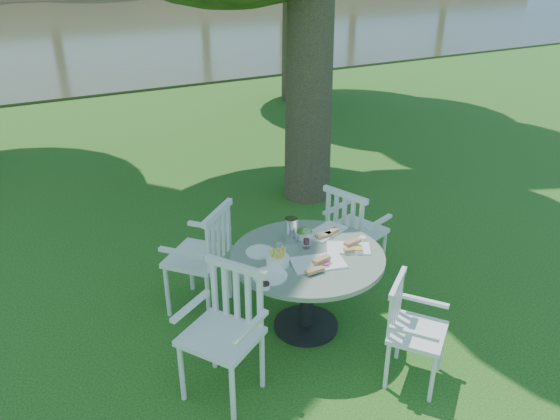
# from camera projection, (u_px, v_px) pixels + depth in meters

# --- Properties ---
(ground) EXTENTS (140.00, 140.00, 0.00)m
(ground) POSITION_uv_depth(u_px,v_px,m) (290.00, 299.00, 5.16)
(ground) COLOR #133F0D
(ground) RESTS_ON ground
(table) EXTENTS (1.27, 1.27, 0.73)m
(table) POSITION_uv_depth(u_px,v_px,m) (307.00, 271.00, 4.53)
(table) COLOR black
(table) RESTS_ON ground
(chair_ne) EXTENTS (0.59, 0.61, 0.97)m
(chair_ne) POSITION_uv_depth(u_px,v_px,m) (351.00, 227.00, 5.25)
(chair_ne) COLOR silver
(chair_ne) RESTS_ON ground
(chair_nw) EXTENTS (0.70, 0.70, 1.01)m
(chair_nw) POSITION_uv_depth(u_px,v_px,m) (207.00, 251.00, 4.77)
(chair_nw) COLOR silver
(chair_nw) RESTS_ON ground
(chair_sw) EXTENTS (0.66, 0.68, 0.99)m
(chair_sw) POSITION_uv_depth(u_px,v_px,m) (228.00, 321.00, 3.90)
(chair_sw) COLOR silver
(chair_sw) RESTS_ON ground
(chair_se) EXTENTS (0.57, 0.57, 0.84)m
(chair_se) POSITION_uv_depth(u_px,v_px,m) (407.00, 323.00, 4.02)
(chair_se) COLOR silver
(chair_se) RESTS_ON ground
(tableware) EXTENTS (1.13, 0.76, 0.22)m
(tableware) POSITION_uv_depth(u_px,v_px,m) (300.00, 248.00, 4.47)
(tableware) COLOR white
(tableware) RESTS_ON table
(river) EXTENTS (100.00, 28.00, 0.12)m
(river) POSITION_uv_depth(u_px,v_px,m) (23.00, 28.00, 23.34)
(river) COLOR #2F311D
(river) RESTS_ON ground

